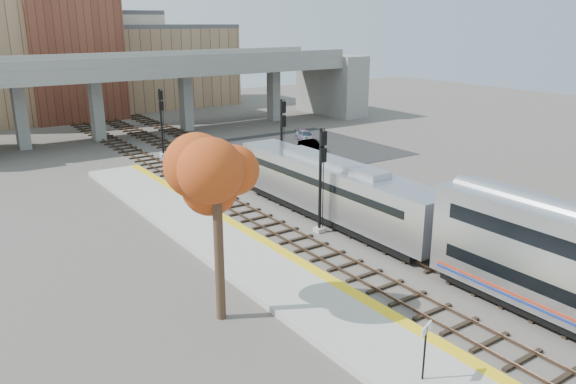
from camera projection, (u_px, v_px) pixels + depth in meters
ground at (415, 267)px, 31.41m from camera, size 160.00×160.00×0.00m
platform at (311, 299)px, 27.43m from camera, size 4.50×60.00×0.35m
yellow_strip at (341, 285)px, 28.40m from camera, size 0.70×60.00×0.01m
tracks at (298, 205)px, 41.73m from camera, size 10.70×95.00×0.25m
overpass at (169, 84)px, 67.80m from camera, size 54.00×12.00×9.50m
buildings_far at (86, 58)px, 82.18m from camera, size 43.00×21.00×20.60m
parking_lot at (313, 147)px, 61.04m from camera, size 14.00×18.00×0.04m
locomotive at (332, 188)px, 38.09m from camera, size 3.02×19.05×4.10m
signal_mast_near at (321, 183)px, 35.54m from camera, size 0.60×0.64×6.84m
signal_mast_mid at (282, 143)px, 45.96m from camera, size 0.60×0.64×7.16m
signal_mast_far at (162, 124)px, 55.93m from camera, size 0.60×0.64×6.77m
station_sign at (425, 341)px, 20.54m from camera, size 0.86×0.37×2.27m
tree at (216, 183)px, 24.12m from camera, size 3.60×3.60×8.79m
car_a at (300, 153)px, 55.42m from camera, size 1.64×3.62×1.20m
car_b at (311, 145)px, 59.24m from camera, size 1.24×3.31×1.08m
car_c at (305, 136)px, 64.09m from camera, size 2.46×3.96×1.07m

